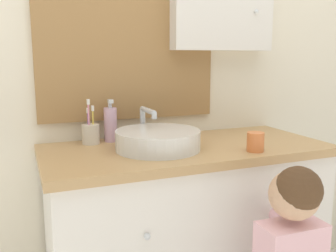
# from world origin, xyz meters

# --- Properties ---
(wall_back) EXTENTS (3.20, 0.18, 2.50)m
(wall_back) POSITION_xyz_m (0.01, 0.62, 1.28)
(wall_back) COLOR beige
(wall_back) RESTS_ON ground_plane
(vanity_counter) EXTENTS (1.19, 0.54, 0.84)m
(vanity_counter) POSITION_xyz_m (0.00, 0.33, 0.42)
(vanity_counter) COLOR silver
(vanity_counter) RESTS_ON ground_plane
(sink_basin) EXTENTS (0.34, 0.39, 0.15)m
(sink_basin) POSITION_xyz_m (-0.13, 0.32, 0.88)
(sink_basin) COLOR silver
(sink_basin) RESTS_ON vanity_counter
(toothbrush_holder) EXTENTS (0.07, 0.07, 0.19)m
(toothbrush_holder) POSITION_xyz_m (-0.37, 0.52, 0.89)
(toothbrush_holder) COLOR beige
(toothbrush_holder) RESTS_ON vanity_counter
(soap_dispenser) EXTENTS (0.06, 0.06, 0.19)m
(soap_dispenser) POSITION_xyz_m (-0.28, 0.53, 0.92)
(soap_dispenser) COLOR #CCA3BC
(soap_dispenser) RESTS_ON vanity_counter
(drinking_cup) EXTENTS (0.07, 0.07, 0.08)m
(drinking_cup) POSITION_xyz_m (0.21, 0.15, 0.88)
(drinking_cup) COLOR orange
(drinking_cup) RESTS_ON vanity_counter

